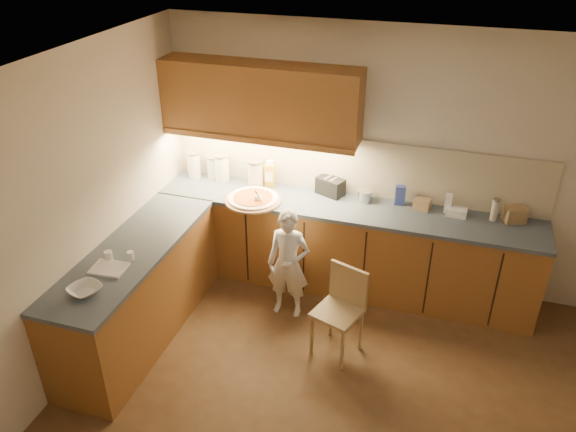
% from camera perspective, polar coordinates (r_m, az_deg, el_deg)
% --- Properties ---
extents(room, '(4.54, 4.50, 2.62)m').
position_cam_1_polar(room, '(3.59, 6.46, -1.48)').
color(room, '#50341B').
rests_on(room, ground).
extents(l_counter, '(3.77, 2.62, 0.92)m').
position_cam_1_polar(l_counter, '(5.46, -1.08, -4.50)').
color(l_counter, '#9A612C').
rests_on(l_counter, ground).
extents(backsplash, '(3.75, 0.02, 0.58)m').
position_cam_1_polar(backsplash, '(5.60, 6.59, 5.00)').
color(backsplash, beige).
rests_on(backsplash, l_counter).
extents(upper_cabinets, '(1.95, 0.36, 0.73)m').
position_cam_1_polar(upper_cabinets, '(5.45, -2.86, 11.66)').
color(upper_cabinets, '#9A612C').
rests_on(upper_cabinets, ground).
extents(pizza_on_board, '(0.56, 0.56, 0.22)m').
position_cam_1_polar(pizza_on_board, '(5.52, -3.55, 1.71)').
color(pizza_on_board, tan).
rests_on(pizza_on_board, l_counter).
extents(child, '(0.41, 0.27, 1.11)m').
position_cam_1_polar(child, '(5.25, 0.04, -4.88)').
color(child, white).
rests_on(child, ground).
extents(wooden_chair, '(0.47, 0.47, 0.82)m').
position_cam_1_polar(wooden_chair, '(4.91, 5.47, -8.99)').
color(wooden_chair, tan).
rests_on(wooden_chair, ground).
extents(mixing_bowl, '(0.31, 0.31, 0.06)m').
position_cam_1_polar(mixing_bowl, '(4.53, -19.94, -7.08)').
color(mixing_bowl, silver).
rests_on(mixing_bowl, l_counter).
extents(canister_a, '(0.15, 0.15, 0.29)m').
position_cam_1_polar(canister_a, '(6.05, -9.54, 5.18)').
color(canister_a, white).
rests_on(canister_a, l_counter).
extents(canister_b, '(0.15, 0.15, 0.25)m').
position_cam_1_polar(canister_b, '(6.00, -7.58, 4.97)').
color(canister_b, beige).
rests_on(canister_b, l_counter).
extents(canister_c, '(0.16, 0.16, 0.29)m').
position_cam_1_polar(canister_c, '(5.93, -6.73, 4.92)').
color(canister_c, white).
rests_on(canister_c, l_counter).
extents(canister_d, '(0.18, 0.18, 0.29)m').
position_cam_1_polar(canister_d, '(5.79, -3.29, 4.41)').
color(canister_d, beige).
rests_on(canister_d, l_counter).
extents(oil_jug, '(0.11, 0.08, 0.30)m').
position_cam_1_polar(oil_jug, '(5.76, -1.84, 4.19)').
color(oil_jug, '#AF9723').
rests_on(oil_jug, l_counter).
extents(toaster, '(0.31, 0.25, 0.18)m').
position_cam_1_polar(toaster, '(5.64, 4.33, 3.02)').
color(toaster, black).
rests_on(toaster, l_counter).
extents(steel_pot, '(0.15, 0.15, 0.11)m').
position_cam_1_polar(steel_pot, '(5.56, 7.82, 2.07)').
color(steel_pot, silver).
rests_on(steel_pot, l_counter).
extents(blue_box, '(0.10, 0.08, 0.20)m').
position_cam_1_polar(blue_box, '(5.54, 11.33, 2.09)').
color(blue_box, '#34449D').
rests_on(blue_box, l_counter).
extents(card_box_a, '(0.17, 0.14, 0.11)m').
position_cam_1_polar(card_box_a, '(5.52, 13.46, 1.19)').
color(card_box_a, '#9E7D55').
rests_on(card_box_a, l_counter).
extents(white_bottle, '(0.06, 0.06, 0.19)m').
position_cam_1_polar(white_bottle, '(5.50, 15.96, 1.25)').
color(white_bottle, white).
rests_on(white_bottle, l_counter).
extents(flat_pack, '(0.20, 0.14, 0.08)m').
position_cam_1_polar(flat_pack, '(5.50, 16.74, 0.43)').
color(flat_pack, white).
rests_on(flat_pack, l_counter).
extents(tall_jar, '(0.07, 0.07, 0.22)m').
position_cam_1_polar(tall_jar, '(5.49, 20.28, 0.61)').
color(tall_jar, beige).
rests_on(tall_jar, l_counter).
extents(card_box_b, '(0.23, 0.20, 0.15)m').
position_cam_1_polar(card_box_b, '(5.56, 22.06, 0.17)').
color(card_box_b, '#9B7E53').
rests_on(card_box_b, l_counter).
extents(dough_cloth, '(0.29, 0.24, 0.02)m').
position_cam_1_polar(dough_cloth, '(4.75, -17.74, -5.10)').
color(dough_cloth, silver).
rests_on(dough_cloth, l_counter).
extents(spice_jar_a, '(0.09, 0.09, 0.09)m').
position_cam_1_polar(spice_jar_a, '(4.84, -17.77, -3.88)').
color(spice_jar_a, white).
rests_on(spice_jar_a, l_counter).
extents(spice_jar_b, '(0.06, 0.06, 0.08)m').
position_cam_1_polar(spice_jar_b, '(4.81, -15.72, -3.90)').
color(spice_jar_b, white).
rests_on(spice_jar_b, l_counter).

